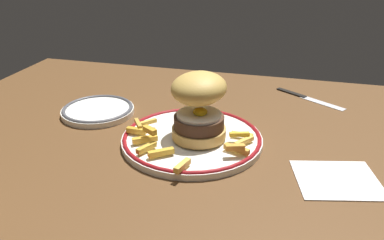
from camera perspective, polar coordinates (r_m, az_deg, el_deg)
ground_plane at (r=71.83cm, az=-3.06°, el=-5.54°), size 111.11×91.13×4.00cm
dinner_plate at (r=72.32cm, az=0.00°, el=-2.70°), size 25.99×25.99×1.60cm
burger at (r=69.70cm, az=1.00°, el=2.32°), size 14.09×14.21×11.90cm
fries_pile at (r=68.09cm, az=-1.43°, el=-3.13°), size 23.34×15.91×2.95cm
side_plate at (r=86.56cm, az=-13.57°, el=1.40°), size 15.46×15.46×1.60cm
knife at (r=96.91cm, az=15.99°, el=3.33°), size 15.87×11.13×0.70cm
napkin at (r=65.92cm, az=20.41°, el=-8.09°), size 14.88×13.62×0.40cm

